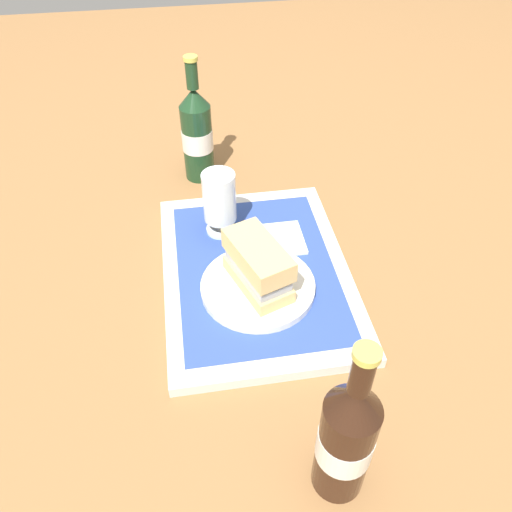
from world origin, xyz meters
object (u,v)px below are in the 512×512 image
sandwich (257,264)px  beer_glass (220,201)px  second_bottle (346,438)px  beer_bottle (197,133)px  plate (258,287)px

sandwich → beer_glass: 0.17m
second_bottle → beer_bottle: bearing=9.3°
beer_glass → beer_bottle: 0.22m
beer_glass → beer_bottle: (0.22, 0.02, 0.02)m
sandwich → plate: bearing=-180.0°
plate → second_bottle: bearing=-171.3°
plate → beer_glass: size_ratio=1.52×
plate → beer_glass: 0.18m
plate → beer_bottle: size_ratio=0.71×
sandwich → second_bottle: size_ratio=0.54×
beer_bottle → beer_glass: bearing=-174.1°
plate → second_bottle: second_bottle is taller
beer_glass → second_bottle: second_bottle is taller
sandwich → second_bottle: (-0.32, -0.05, 0.03)m
sandwich → beer_glass: beer_glass is taller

